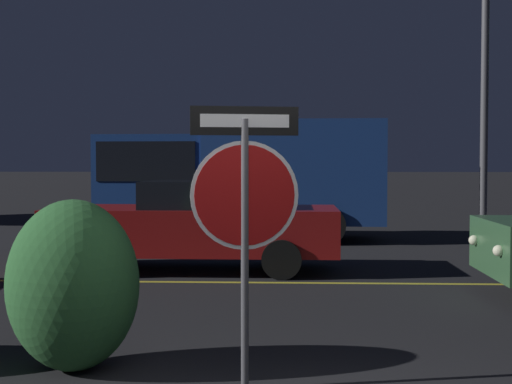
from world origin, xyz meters
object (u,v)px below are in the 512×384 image
object	(u,v)px
hedge_bush_2	(73,285)
delivery_truck	(237,174)
stop_sign	(245,194)
passing_car_2	(195,225)
street_lamp	(486,6)

from	to	relation	value
hedge_bush_2	delivery_truck	xyz separation A→B (m)	(0.65, 10.34, 0.77)
stop_sign	passing_car_2	world-z (taller)	stop_sign
stop_sign	hedge_bush_2	bearing A→B (deg)	152.41
stop_sign	passing_car_2	distance (m)	6.19
stop_sign	passing_car_2	xyz separation A→B (m)	(-1.16, 6.04, -0.77)
stop_sign	street_lamp	xyz separation A→B (m)	(4.52, 10.00, 3.55)
stop_sign	hedge_bush_2	size ratio (longest dim) A/B	1.51
delivery_truck	street_lamp	size ratio (longest dim) A/B	0.88
hedge_bush_2	passing_car_2	world-z (taller)	passing_car_2
delivery_truck	street_lamp	distance (m)	6.46
stop_sign	delivery_truck	xyz separation A→B (m)	(-0.81, 10.79, -0.01)
hedge_bush_2	delivery_truck	bearing A→B (deg)	86.38
stop_sign	delivery_truck	size ratio (longest dim) A/B	0.34
stop_sign	hedge_bush_2	xyz separation A→B (m)	(-1.47, 0.44, -0.79)
passing_car_2	street_lamp	distance (m)	8.16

